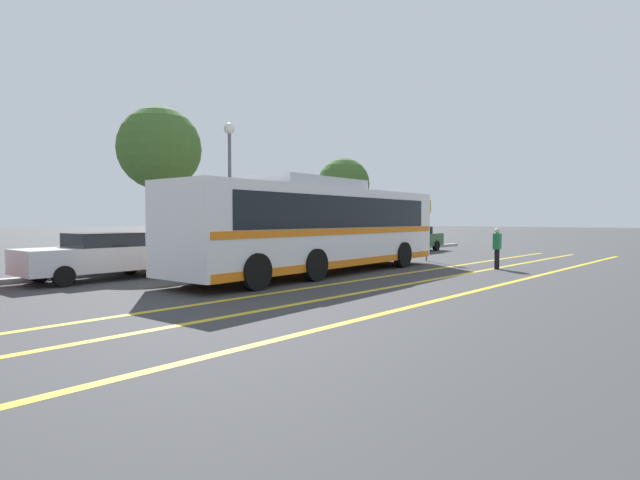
% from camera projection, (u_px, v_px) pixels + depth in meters
% --- Properties ---
extents(ground_plane, '(220.00, 220.00, 0.00)m').
position_uv_depth(ground_plane, '(290.00, 277.00, 16.37)').
color(ground_plane, '#38383A').
extents(lane_strip_0, '(31.98, 0.20, 0.01)m').
position_uv_depth(lane_strip_0, '(371.00, 278.00, 15.91)').
color(lane_strip_0, gold).
rests_on(lane_strip_0, ground_plane).
extents(lane_strip_1, '(31.98, 0.20, 0.01)m').
position_uv_depth(lane_strip_1, '(415.00, 283.00, 14.83)').
color(lane_strip_1, gold).
rests_on(lane_strip_1, ground_plane).
extents(lane_strip_2, '(31.98, 0.20, 0.01)m').
position_uv_depth(lane_strip_2, '(482.00, 289.00, 13.44)').
color(lane_strip_2, gold).
rests_on(lane_strip_2, ground_plane).
extents(curb_strip, '(39.98, 0.36, 0.15)m').
position_uv_depth(curb_strip, '(231.00, 263.00, 20.73)').
color(curb_strip, '#99999E').
rests_on(curb_strip, ground_plane).
extents(transit_bus, '(12.42, 3.36, 3.27)m').
position_uv_depth(transit_bus, '(320.00, 225.00, 17.30)').
color(transit_bus, white).
rests_on(transit_bus, ground_plane).
extents(parked_car_1, '(4.78, 2.01, 1.47)m').
position_uv_depth(parked_car_1, '(101.00, 256.00, 15.55)').
color(parked_car_1, silver).
rests_on(parked_car_1, ground_plane).
extents(parked_car_2, '(4.44, 2.24, 1.44)m').
position_uv_depth(parked_car_2, '(259.00, 248.00, 20.12)').
color(parked_car_2, olive).
rests_on(parked_car_2, ground_plane).
extents(parked_car_3, '(4.28, 2.09, 1.29)m').
position_uv_depth(parked_car_3, '(343.00, 245.00, 23.93)').
color(parked_car_3, olive).
rests_on(parked_car_3, ground_plane).
extents(parked_car_4, '(4.75, 1.95, 1.45)m').
position_uv_depth(parked_car_4, '(412.00, 239.00, 29.30)').
color(parked_car_4, '#335B33').
rests_on(parked_car_4, ground_plane).
extents(pedestrian_0, '(0.45, 0.28, 1.56)m').
position_uv_depth(pedestrian_0, '(497.00, 246.00, 18.88)').
color(pedestrian_0, black).
rests_on(pedestrian_0, ground_plane).
extents(bus_stop_sign, '(0.07, 0.40, 2.79)m').
position_uv_depth(bus_stop_sign, '(427.00, 222.00, 22.49)').
color(bus_stop_sign, '#59595E').
rests_on(bus_stop_sign, ground_plane).
extents(street_lamp, '(0.48, 0.48, 6.01)m').
position_uv_depth(street_lamp, '(230.00, 164.00, 21.38)').
color(street_lamp, '#59595E').
rests_on(street_lamp, ground_plane).
extents(tree_1, '(3.64, 3.64, 6.83)m').
position_uv_depth(tree_1, '(159.00, 149.00, 21.93)').
color(tree_1, '#513823').
rests_on(tree_1, ground_plane).
extents(tree_2, '(3.50, 3.50, 5.98)m').
position_uv_depth(tree_2, '(343.00, 184.00, 33.36)').
color(tree_2, '#513823').
rests_on(tree_2, ground_plane).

